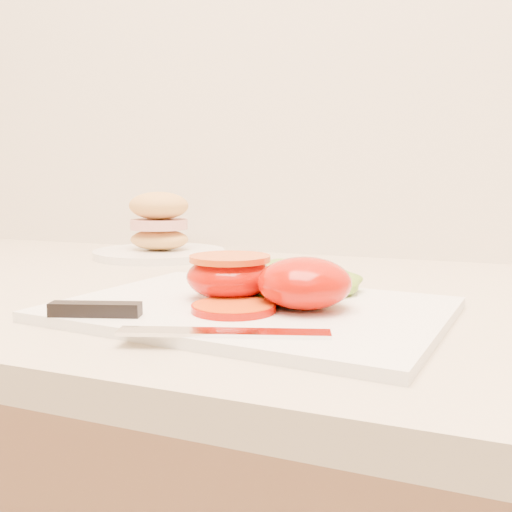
% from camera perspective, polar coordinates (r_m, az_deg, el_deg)
% --- Properties ---
extents(cutting_board, '(0.38, 0.29, 0.01)m').
position_cam_1_polar(cutting_board, '(0.55, -0.40, -5.34)').
color(cutting_board, white).
rests_on(cutting_board, counter).
extents(tomato_half_dome, '(0.09, 0.09, 0.05)m').
position_cam_1_polar(tomato_half_dome, '(0.52, 4.87, -2.70)').
color(tomato_half_dome, '#B30A00').
rests_on(tomato_half_dome, cutting_board).
extents(tomato_half_cut, '(0.09, 0.09, 0.04)m').
position_cam_1_polar(tomato_half_cut, '(0.57, -2.62, -1.90)').
color(tomato_half_cut, '#B30A00').
rests_on(tomato_half_cut, cutting_board).
extents(tomato_slice_0, '(0.07, 0.07, 0.01)m').
position_cam_1_polar(tomato_slice_0, '(0.51, -2.25, -5.17)').
color(tomato_slice_0, '#CC5110').
rests_on(tomato_slice_0, cutting_board).
extents(lettuce_leaf_0, '(0.17, 0.16, 0.03)m').
position_cam_1_polar(lettuce_leaf_0, '(0.61, 1.59, -2.19)').
color(lettuce_leaf_0, '#74AA2D').
rests_on(lettuce_leaf_0, cutting_board).
extents(lettuce_leaf_1, '(0.13, 0.11, 0.02)m').
position_cam_1_polar(lettuce_leaf_1, '(0.60, 5.59, -2.54)').
color(lettuce_leaf_1, '#74AA2D').
rests_on(lettuce_leaf_1, cutting_board).
extents(knife, '(0.25, 0.07, 0.01)m').
position_cam_1_polar(knife, '(0.48, -11.35, -6.07)').
color(knife, silver).
rests_on(knife, cutting_board).
extents(sandwich_plate, '(0.22, 0.22, 0.11)m').
position_cam_1_polar(sandwich_plate, '(0.96, -9.64, 2.17)').
color(sandwich_plate, white).
rests_on(sandwich_plate, counter).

